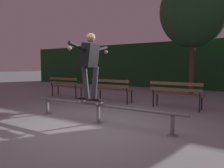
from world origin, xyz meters
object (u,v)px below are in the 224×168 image
grind_rail (98,108)px  park_bench_left_center (112,88)px  skateboarder (90,61)px  tree_behind_benches (194,11)px  park_bench_right_center (176,92)px  skateboard (90,100)px  park_bench_leftmost (65,85)px

grind_rail → park_bench_left_center: size_ratio=2.52×
grind_rail → skateboarder: bearing=-180.0°
grind_rail → tree_behind_benches: 6.96m
park_bench_right_center → skateboarder: bearing=-118.6°
tree_behind_benches → grind_rail: bearing=-98.9°
skateboarder → tree_behind_benches: 6.52m
skateboard → park_bench_leftmost: bearing=142.6°
park_bench_leftmost → skateboard: bearing=-37.4°
grind_rail → park_bench_left_center: (-1.20, 2.52, 0.19)m
park_bench_right_center → park_bench_leftmost: bearing=180.0°
park_bench_right_center → park_bench_left_center: bearing=180.0°
skateboarder → park_bench_leftmost: size_ratio=0.97×
skateboarder → skateboard: bearing=178.2°
skateboarder → tree_behind_benches: size_ratio=0.29×
tree_behind_benches → skateboarder: bearing=-101.1°
skateboarder → park_bench_right_center: bearing=61.4°
park_bench_left_center → park_bench_right_center: size_ratio=1.00×
tree_behind_benches → park_bench_leftmost: bearing=-142.2°
grind_rail → skateboard: (-0.24, 0.00, 0.17)m
grind_rail → park_bench_right_center: 2.78m
skateboarder → park_bench_leftmost: 4.25m
skateboard → tree_behind_benches: (1.17, 5.98, 3.25)m
park_bench_leftmost → park_bench_left_center: size_ratio=1.00×
skateboard → tree_behind_benches: bearing=78.9°
skateboarder → park_bench_right_center: skateboarder is taller
grind_rail → skateboard: skateboard is taller
grind_rail → skateboard: bearing=180.0°
skateboarder → park_bench_left_center: 2.85m
grind_rail → park_bench_right_center: park_bench_right_center is taller
grind_rail → park_bench_leftmost: size_ratio=2.52×
park_bench_right_center → tree_behind_benches: bearing=93.4°
skateboard → park_bench_leftmost: size_ratio=0.49×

